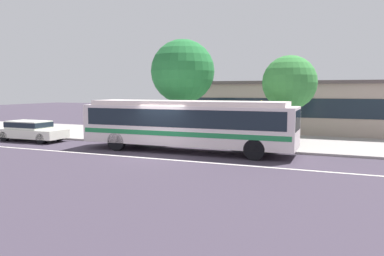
{
  "coord_description": "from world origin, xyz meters",
  "views": [
    {
      "loc": [
        8.51,
        -16.44,
        3.26
      ],
      "look_at": [
        1.3,
        1.36,
        1.3
      ],
      "focal_mm": 35.15,
      "sensor_mm": 36.0,
      "label": 1
    }
  ],
  "objects_px": {
    "street_tree_near_stop": "(183,72)",
    "street_tree_mid_block": "(289,83)",
    "sedan_behind_bus": "(31,130)",
    "pedestrian_standing_by_tree": "(268,127)",
    "pedestrian_walking_along_curb": "(210,126)",
    "transit_bus": "(187,122)",
    "pedestrian_waiting_near_sign": "(187,126)",
    "bus_stop_sign": "(261,118)"
  },
  "relations": [
    {
      "from": "street_tree_mid_block",
      "to": "sedan_behind_bus",
      "type": "bearing_deg",
      "value": -166.56
    },
    {
      "from": "sedan_behind_bus",
      "to": "pedestrian_standing_by_tree",
      "type": "height_order",
      "value": "pedestrian_standing_by_tree"
    },
    {
      "from": "transit_bus",
      "to": "street_tree_mid_block",
      "type": "distance_m",
      "value": 6.39
    },
    {
      "from": "pedestrian_walking_along_curb",
      "to": "pedestrian_standing_by_tree",
      "type": "bearing_deg",
      "value": 12.36
    },
    {
      "from": "pedestrian_standing_by_tree",
      "to": "street_tree_near_stop",
      "type": "relative_size",
      "value": 0.27
    },
    {
      "from": "transit_bus",
      "to": "sedan_behind_bus",
      "type": "relative_size",
      "value": 2.49
    },
    {
      "from": "transit_bus",
      "to": "pedestrian_standing_by_tree",
      "type": "bearing_deg",
      "value": 44.69
    },
    {
      "from": "pedestrian_waiting_near_sign",
      "to": "pedestrian_standing_by_tree",
      "type": "height_order",
      "value": "pedestrian_waiting_near_sign"
    },
    {
      "from": "sedan_behind_bus",
      "to": "street_tree_near_stop",
      "type": "xyz_separation_m",
      "value": [
        8.87,
        3.94,
        3.69
      ]
    },
    {
      "from": "street_tree_near_stop",
      "to": "pedestrian_walking_along_curb",
      "type": "bearing_deg",
      "value": -27.4
    },
    {
      "from": "transit_bus",
      "to": "street_tree_mid_block",
      "type": "bearing_deg",
      "value": 38.81
    },
    {
      "from": "pedestrian_walking_along_curb",
      "to": "street_tree_mid_block",
      "type": "distance_m",
      "value": 5.16
    },
    {
      "from": "pedestrian_waiting_near_sign",
      "to": "bus_stop_sign",
      "type": "distance_m",
      "value": 4.63
    },
    {
      "from": "pedestrian_waiting_near_sign",
      "to": "street_tree_mid_block",
      "type": "distance_m",
      "value": 6.38
    },
    {
      "from": "pedestrian_walking_along_curb",
      "to": "bus_stop_sign",
      "type": "bearing_deg",
      "value": -19.18
    },
    {
      "from": "street_tree_near_stop",
      "to": "street_tree_mid_block",
      "type": "xyz_separation_m",
      "value": [
        6.67,
        -0.22,
        -0.77
      ]
    },
    {
      "from": "pedestrian_waiting_near_sign",
      "to": "pedestrian_standing_by_tree",
      "type": "bearing_deg",
      "value": 14.82
    },
    {
      "from": "transit_bus",
      "to": "bus_stop_sign",
      "type": "height_order",
      "value": "bus_stop_sign"
    },
    {
      "from": "street_tree_mid_block",
      "to": "street_tree_near_stop",
      "type": "bearing_deg",
      "value": 178.08
    },
    {
      "from": "bus_stop_sign",
      "to": "street_tree_mid_block",
      "type": "bearing_deg",
      "value": 61.38
    },
    {
      "from": "sedan_behind_bus",
      "to": "pedestrian_standing_by_tree",
      "type": "bearing_deg",
      "value": 13.5
    },
    {
      "from": "bus_stop_sign",
      "to": "street_tree_mid_block",
      "type": "height_order",
      "value": "street_tree_mid_block"
    },
    {
      "from": "sedan_behind_bus",
      "to": "street_tree_mid_block",
      "type": "height_order",
      "value": "street_tree_mid_block"
    },
    {
      "from": "transit_bus",
      "to": "bus_stop_sign",
      "type": "xyz_separation_m",
      "value": [
        3.57,
        1.69,
        0.2
      ]
    },
    {
      "from": "sedan_behind_bus",
      "to": "pedestrian_standing_by_tree",
      "type": "relative_size",
      "value": 2.71
    },
    {
      "from": "pedestrian_standing_by_tree",
      "to": "pedestrian_walking_along_curb",
      "type": "bearing_deg",
      "value": -167.64
    },
    {
      "from": "transit_bus",
      "to": "sedan_behind_bus",
      "type": "distance_m",
      "value": 10.87
    },
    {
      "from": "pedestrian_standing_by_tree",
      "to": "street_tree_mid_block",
      "type": "xyz_separation_m",
      "value": [
        1.14,
        0.26,
        2.54
      ]
    },
    {
      "from": "pedestrian_standing_by_tree",
      "to": "street_tree_mid_block",
      "type": "relative_size",
      "value": 0.33
    },
    {
      "from": "transit_bus",
      "to": "bus_stop_sign",
      "type": "relative_size",
      "value": 4.39
    },
    {
      "from": "pedestrian_waiting_near_sign",
      "to": "pedestrian_walking_along_curb",
      "type": "height_order",
      "value": "pedestrian_waiting_near_sign"
    },
    {
      "from": "pedestrian_walking_along_curb",
      "to": "pedestrian_standing_by_tree",
      "type": "xyz_separation_m",
      "value": [
        3.24,
        0.71,
        0.01
      ]
    },
    {
      "from": "pedestrian_standing_by_tree",
      "to": "sedan_behind_bus",
      "type": "bearing_deg",
      "value": -166.5
    },
    {
      "from": "bus_stop_sign",
      "to": "street_tree_mid_block",
      "type": "distance_m",
      "value": 3.03
    },
    {
      "from": "transit_bus",
      "to": "pedestrian_waiting_near_sign",
      "type": "xyz_separation_m",
      "value": [
        -0.98,
        2.33,
        -0.43
      ]
    },
    {
      "from": "pedestrian_walking_along_curb",
      "to": "pedestrian_standing_by_tree",
      "type": "relative_size",
      "value": 0.99
    },
    {
      "from": "pedestrian_standing_by_tree",
      "to": "street_tree_mid_block",
      "type": "height_order",
      "value": "street_tree_mid_block"
    },
    {
      "from": "transit_bus",
      "to": "pedestrian_walking_along_curb",
      "type": "bearing_deg",
      "value": 83.34
    },
    {
      "from": "pedestrian_walking_along_curb",
      "to": "sedan_behind_bus",
      "type": "bearing_deg",
      "value": -166.18
    },
    {
      "from": "transit_bus",
      "to": "street_tree_mid_block",
      "type": "height_order",
      "value": "street_tree_mid_block"
    },
    {
      "from": "pedestrian_walking_along_curb",
      "to": "street_tree_mid_block",
      "type": "relative_size",
      "value": 0.33
    },
    {
      "from": "street_tree_near_stop",
      "to": "pedestrian_waiting_near_sign",
      "type": "bearing_deg",
      "value": -59.5
    }
  ]
}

